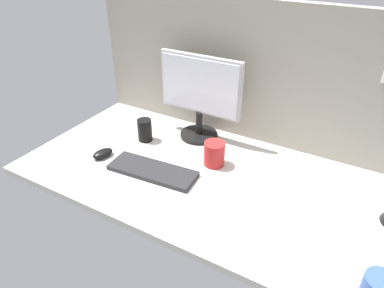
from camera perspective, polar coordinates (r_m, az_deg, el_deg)
ground_plane at (r=142.20cm, az=7.18°, el=-6.66°), size 180.00×80.00×3.00cm
cubicle_wall_back at (r=157.53cm, az=13.56°, el=10.48°), size 180.00×5.50×62.98cm
monitor at (r=161.04cm, az=1.31°, el=8.14°), size 40.15×18.00×39.85cm
keyboard at (r=145.57cm, az=-6.47°, el=-4.35°), size 37.93×15.95×2.00cm
mouse at (r=159.12cm, az=-14.37°, el=-1.51°), size 7.85×10.71×3.40cm
mug_black_travel at (r=166.37cm, az=-7.72°, el=2.28°), size 6.78×6.78×10.67cm
mug_red_plastic at (r=147.73cm, az=3.66°, el=-1.59°), size 8.85×8.85×10.54cm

